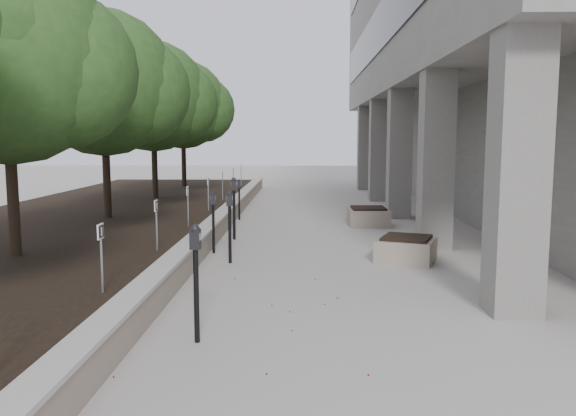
# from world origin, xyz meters

# --- Properties ---
(ground) EXTENTS (90.00, 90.00, 0.00)m
(ground) POSITION_xyz_m (0.00, 0.00, 0.00)
(ground) COLOR #A6A098
(ground) RESTS_ON ground
(retaining_wall) EXTENTS (0.39, 26.00, 0.50)m
(retaining_wall) POSITION_xyz_m (-1.82, 9.00, 0.25)
(retaining_wall) COLOR gray
(retaining_wall) RESTS_ON ground
(planting_bed) EXTENTS (7.00, 26.00, 0.40)m
(planting_bed) POSITION_xyz_m (-5.50, 9.00, 0.20)
(planting_bed) COLOR black
(planting_bed) RESTS_ON ground
(crabapple_tree_2) EXTENTS (4.60, 4.00, 5.44)m
(crabapple_tree_2) POSITION_xyz_m (-4.80, 3.00, 3.12)
(crabapple_tree_2) COLOR #244A1C
(crabapple_tree_2) RESTS_ON planting_bed
(crabapple_tree_3) EXTENTS (4.60, 4.00, 5.44)m
(crabapple_tree_3) POSITION_xyz_m (-4.80, 8.00, 3.12)
(crabapple_tree_3) COLOR #244A1C
(crabapple_tree_3) RESTS_ON planting_bed
(crabapple_tree_4) EXTENTS (4.60, 4.00, 5.44)m
(crabapple_tree_4) POSITION_xyz_m (-4.80, 13.00, 3.12)
(crabapple_tree_4) COLOR #244A1C
(crabapple_tree_4) RESTS_ON planting_bed
(crabapple_tree_5) EXTENTS (4.60, 4.00, 5.44)m
(crabapple_tree_5) POSITION_xyz_m (-4.80, 18.00, 3.12)
(crabapple_tree_5) COLOR #244A1C
(crabapple_tree_5) RESTS_ON planting_bed
(parking_sign_2) EXTENTS (0.04, 0.22, 0.96)m
(parking_sign_2) POSITION_xyz_m (-2.35, 0.50, 0.88)
(parking_sign_2) COLOR black
(parking_sign_2) RESTS_ON planting_bed
(parking_sign_3) EXTENTS (0.04, 0.22, 0.96)m
(parking_sign_3) POSITION_xyz_m (-2.35, 3.50, 0.88)
(parking_sign_3) COLOR black
(parking_sign_3) RESTS_ON planting_bed
(parking_sign_4) EXTENTS (0.04, 0.22, 0.96)m
(parking_sign_4) POSITION_xyz_m (-2.35, 6.50, 0.88)
(parking_sign_4) COLOR black
(parking_sign_4) RESTS_ON planting_bed
(parking_sign_5) EXTENTS (0.04, 0.22, 0.96)m
(parking_sign_5) POSITION_xyz_m (-2.35, 9.50, 0.88)
(parking_sign_5) COLOR black
(parking_sign_5) RESTS_ON planting_bed
(parking_sign_6) EXTENTS (0.04, 0.22, 0.96)m
(parking_sign_6) POSITION_xyz_m (-2.35, 12.50, 0.88)
(parking_sign_6) COLOR black
(parking_sign_6) RESTS_ON planting_bed
(parking_sign_7) EXTENTS (0.04, 0.22, 0.96)m
(parking_sign_7) POSITION_xyz_m (-2.35, 15.50, 0.88)
(parking_sign_7) COLOR black
(parking_sign_7) RESTS_ON planting_bed
(parking_sign_8) EXTENTS (0.04, 0.22, 0.96)m
(parking_sign_8) POSITION_xyz_m (-2.35, 18.50, 0.88)
(parking_sign_8) COLOR black
(parking_sign_8) RESTS_ON planting_bed
(parking_meter_1) EXTENTS (0.16, 0.12, 1.48)m
(parking_meter_1) POSITION_xyz_m (-0.91, -0.31, 0.74)
(parking_meter_1) COLOR black
(parking_meter_1) RESTS_ON ground
(parking_meter_2) EXTENTS (0.15, 0.11, 1.47)m
(parking_meter_2) POSITION_xyz_m (-1.07, 4.24, 0.73)
(parking_meter_2) COLOR black
(parking_meter_2) RESTS_ON ground
(parking_meter_3) EXTENTS (0.15, 0.11, 1.36)m
(parking_meter_3) POSITION_xyz_m (-1.55, 5.23, 0.68)
(parking_meter_3) COLOR black
(parking_meter_3) RESTS_ON ground
(parking_meter_4) EXTENTS (0.16, 0.12, 1.54)m
(parking_meter_4) POSITION_xyz_m (-1.30, 6.95, 0.77)
(parking_meter_4) COLOR black
(parking_meter_4) RESTS_ON ground
(parking_meter_5) EXTENTS (0.14, 0.11, 1.25)m
(parking_meter_5) POSITION_xyz_m (-1.55, 10.38, 0.63)
(parking_meter_5) COLOR black
(parking_meter_5) RESTS_ON ground
(planter_front) EXTENTS (1.42, 1.42, 0.51)m
(planter_front) POSITION_xyz_m (2.52, 4.52, 0.26)
(planter_front) COLOR gray
(planter_front) RESTS_ON ground
(planter_back) EXTENTS (1.16, 1.16, 0.53)m
(planter_back) POSITION_xyz_m (2.28, 9.36, 0.27)
(planter_back) COLOR gray
(planter_back) RESTS_ON ground
(berry_scatter) EXTENTS (3.30, 14.10, 0.02)m
(berry_scatter) POSITION_xyz_m (-0.10, 5.00, 0.01)
(berry_scatter) COLOR maroon
(berry_scatter) RESTS_ON ground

